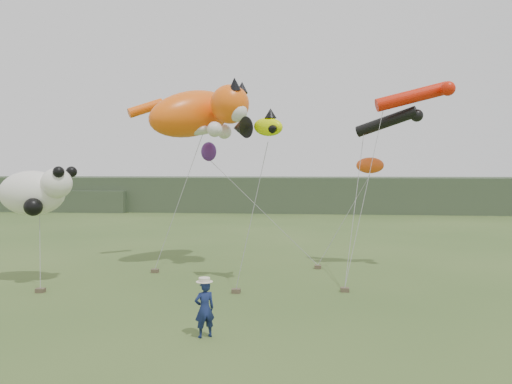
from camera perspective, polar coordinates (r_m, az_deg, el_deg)
ground at (r=17.38m, az=-5.52°, el=-14.05°), size 120.00×120.00×0.00m
headland at (r=61.42m, az=-0.02°, el=-0.24°), size 90.00×13.00×4.00m
festival_attendant at (r=15.22m, az=-5.90°, el=-13.16°), size 0.74×0.67×1.69m
sandbag_anchors at (r=22.27m, az=-4.02°, el=-10.08°), size 12.59×6.31×0.17m
cat_kite at (r=25.78m, az=-6.38°, el=9.03°), size 6.79×5.62×3.36m
fish_kite at (r=21.13m, az=0.20°, el=7.50°), size 2.58×1.69×1.23m
tube_kites at (r=25.35m, az=16.86°, el=9.39°), size 4.44×2.45×2.54m
panda_kite at (r=23.66m, az=-23.86°, el=0.01°), size 3.44×2.22×2.14m
misc_kites at (r=26.57m, az=5.78°, el=3.67°), size 9.84×2.30×1.74m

